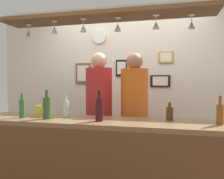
# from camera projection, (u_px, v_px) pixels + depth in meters

# --- Properties ---
(back_wall) EXTENTS (4.40, 0.06, 2.60)m
(back_wall) POSITION_uv_depth(u_px,v_px,m) (127.00, 88.00, 3.73)
(back_wall) COLOR silver
(back_wall) RESTS_ON ground_plane
(bar_counter) EXTENTS (2.70, 0.55, 1.02)m
(bar_counter) POSITION_uv_depth(u_px,v_px,m) (97.00, 158.00, 2.20)
(bar_counter) COLOR brown
(bar_counter) RESTS_ON ground_plane
(overhead_glass_rack) EXTENTS (2.20, 0.36, 0.04)m
(overhead_glass_rack) POSITION_uv_depth(u_px,v_px,m) (102.00, 17.00, 2.34)
(overhead_glass_rack) COLOR brown
(hanging_wineglass_far_left) EXTENTS (0.07, 0.07, 0.13)m
(hanging_wineglass_far_left) POSITION_uv_depth(u_px,v_px,m) (29.00, 33.00, 2.60)
(hanging_wineglass_far_left) COLOR silver
(hanging_wineglass_far_left) RESTS_ON overhead_glass_rack
(hanging_wineglass_left) EXTENTS (0.07, 0.07, 0.13)m
(hanging_wineglass_left) POSITION_uv_depth(u_px,v_px,m) (54.00, 30.00, 2.44)
(hanging_wineglass_left) COLOR silver
(hanging_wineglass_left) RESTS_ON overhead_glass_rack
(hanging_wineglass_center_left) EXTENTS (0.07, 0.07, 0.13)m
(hanging_wineglass_center_left) POSITION_uv_depth(u_px,v_px,m) (83.00, 28.00, 2.35)
(hanging_wineglass_center_left) COLOR silver
(hanging_wineglass_center_left) RESTS_ON overhead_glass_rack
(hanging_wineglass_center) EXTENTS (0.07, 0.07, 0.13)m
(hanging_wineglass_center) POSITION_uv_depth(u_px,v_px,m) (118.00, 27.00, 2.31)
(hanging_wineglass_center) COLOR silver
(hanging_wineglass_center) RESTS_ON overhead_glass_rack
(hanging_wineglass_center_right) EXTENTS (0.07, 0.07, 0.13)m
(hanging_wineglass_center_right) POSITION_uv_depth(u_px,v_px,m) (156.00, 25.00, 2.22)
(hanging_wineglass_center_right) COLOR silver
(hanging_wineglass_center_right) RESTS_ON overhead_glass_rack
(hanging_wineglass_right) EXTENTS (0.07, 0.07, 0.13)m
(hanging_wineglass_right) POSITION_uv_depth(u_px,v_px,m) (192.00, 24.00, 2.21)
(hanging_wineglass_right) COLOR silver
(hanging_wineglass_right) RESTS_ON overhead_glass_rack
(person_left_red_shirt) EXTENTS (0.34, 0.34, 1.78)m
(person_left_red_shirt) POSITION_uv_depth(u_px,v_px,m) (99.00, 107.00, 3.02)
(person_left_red_shirt) COLOR #2D334C
(person_left_red_shirt) RESTS_ON ground_plane
(person_right_orange_shirt) EXTENTS (0.34, 0.34, 1.76)m
(person_right_orange_shirt) POSITION_uv_depth(u_px,v_px,m) (134.00, 109.00, 2.91)
(person_right_orange_shirt) COLOR #2D334C
(person_right_orange_shirt) RESTS_ON ground_plane
(bottle_beer_amber_tall) EXTENTS (0.06, 0.06, 0.26)m
(bottle_beer_amber_tall) POSITION_uv_depth(u_px,v_px,m) (220.00, 114.00, 2.08)
(bottle_beer_amber_tall) COLOR brown
(bottle_beer_amber_tall) RESTS_ON bar_counter
(bottle_beer_green_import) EXTENTS (0.06, 0.06, 0.26)m
(bottle_beer_green_import) POSITION_uv_depth(u_px,v_px,m) (22.00, 108.00, 2.48)
(bottle_beer_green_import) COLOR #336B2D
(bottle_beer_green_import) RESTS_ON bar_counter
(bottle_wine_dark_red) EXTENTS (0.08, 0.08, 0.30)m
(bottle_wine_dark_red) POSITION_uv_depth(u_px,v_px,m) (99.00, 109.00, 2.26)
(bottle_wine_dark_red) COLOR #380F19
(bottle_wine_dark_red) RESTS_ON bar_counter
(bottle_beer_brown_stubby) EXTENTS (0.07, 0.07, 0.18)m
(bottle_beer_brown_stubby) POSITION_uv_depth(u_px,v_px,m) (170.00, 113.00, 2.31)
(bottle_beer_brown_stubby) COLOR #512D14
(bottle_beer_brown_stubby) RESTS_ON bar_counter
(bottle_champagne_green) EXTENTS (0.08, 0.08, 0.30)m
(bottle_champagne_green) POSITION_uv_depth(u_px,v_px,m) (47.00, 107.00, 2.40)
(bottle_champagne_green) COLOR #2D5623
(bottle_champagne_green) RESTS_ON bar_counter
(bottle_soda_clear) EXTENTS (0.06, 0.06, 0.23)m
(bottle_soda_clear) POSITION_uv_depth(u_px,v_px,m) (66.00, 108.00, 2.54)
(bottle_soda_clear) COLOR silver
(bottle_soda_clear) RESTS_ON bar_counter
(drink_can) EXTENTS (0.07, 0.07, 0.12)m
(drink_can) POSITION_uv_depth(u_px,v_px,m) (38.00, 111.00, 2.59)
(drink_can) COLOR yellow
(drink_can) RESTS_ON bar_counter
(picture_frame_crest) EXTENTS (0.18, 0.02, 0.26)m
(picture_frame_crest) POSITION_uv_depth(u_px,v_px,m) (121.00, 68.00, 3.70)
(picture_frame_crest) COLOR black
(picture_frame_crest) RESTS_ON back_wall
(picture_frame_lower_pair) EXTENTS (0.30, 0.02, 0.18)m
(picture_frame_lower_pair) POSITION_uv_depth(u_px,v_px,m) (160.00, 81.00, 3.56)
(picture_frame_lower_pair) COLOR black
(picture_frame_lower_pair) RESTS_ON back_wall
(picture_frame_caricature) EXTENTS (0.26, 0.02, 0.34)m
(picture_frame_caricature) POSITION_uv_depth(u_px,v_px,m) (83.00, 73.00, 3.86)
(picture_frame_caricature) COLOR brown
(picture_frame_caricature) RESTS_ON back_wall
(picture_frame_upper_small) EXTENTS (0.22, 0.02, 0.18)m
(picture_frame_upper_small) POSITION_uv_depth(u_px,v_px,m) (166.00, 57.00, 3.53)
(picture_frame_upper_small) COLOR #B29338
(picture_frame_upper_small) RESTS_ON back_wall
(wall_clock) EXTENTS (0.22, 0.03, 0.22)m
(wall_clock) POSITION_uv_depth(u_px,v_px,m) (99.00, 37.00, 3.76)
(wall_clock) COLOR white
(wall_clock) RESTS_ON back_wall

